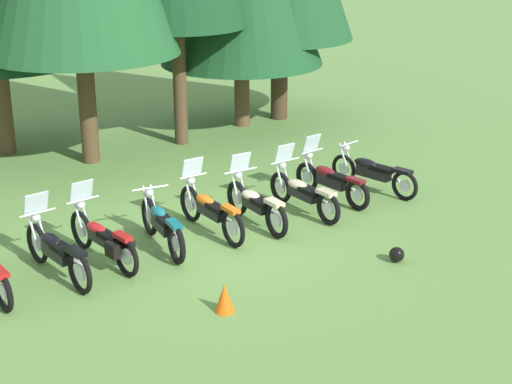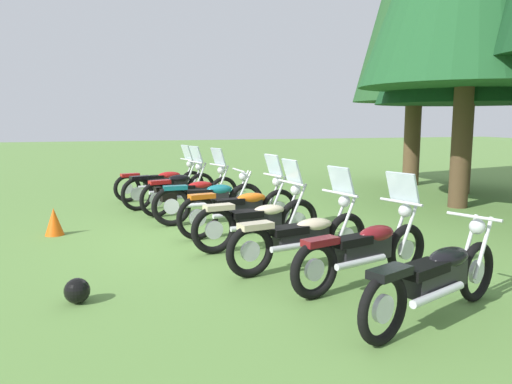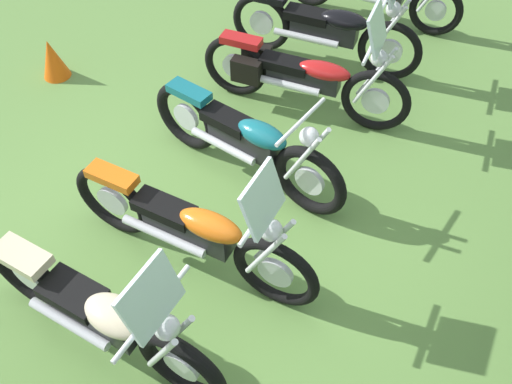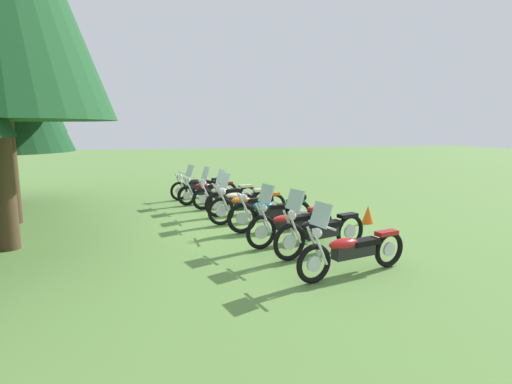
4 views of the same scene
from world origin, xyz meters
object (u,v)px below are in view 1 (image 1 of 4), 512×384
Objects in this scene: motorcycle_1 at (56,251)px; motorcycle_2 at (104,238)px; motorcycle_6 at (303,192)px; motorcycle_3 at (162,225)px; motorcycle_5 at (256,203)px; motorcycle_4 at (210,210)px; motorcycle_7 at (331,180)px; traffic_cone at (224,298)px; dropped_helmet at (397,255)px; motorcycle_8 at (373,172)px.

motorcycle_1 reaches higher than motorcycle_2.
motorcycle_2 reaches higher than motorcycle_6.
motorcycle_5 is (2.05, 0.36, -0.00)m from motorcycle_3.
motorcycle_4 reaches higher than motorcycle_1.
motorcycle_2 is at bearing 86.32° from motorcycle_7.
traffic_cone is (-0.88, -3.14, -0.25)m from motorcycle_4.
motorcycle_6 is at bearing -96.85° from motorcycle_2.
motorcycle_1 reaches higher than traffic_cone.
motorcycle_1 is at bearing 91.85° from motorcycle_5.
motorcycle_4 reaches higher than motorcycle_5.
motorcycle_2 is 4.45m from motorcycle_6.
motorcycle_3 is at bearing -93.93° from motorcycle_1.
dropped_helmet is (3.73, -2.24, -0.33)m from motorcycle_3.
traffic_cone is at bearing -179.34° from motorcycle_3.
motorcycle_2 reaches higher than dropped_helmet.
motorcycle_5 is at bearing 82.15° from motorcycle_8.
motorcycle_2 is 2.93m from traffic_cone.
motorcycle_1 is 4.17m from motorcycle_5.
motorcycle_4 reaches higher than motorcycle_3.
motorcycle_4 is 1.07× the size of motorcycle_7.
motorcycle_3 is 4.25m from motorcycle_7.
motorcycle_1 is 1.02× the size of motorcycle_8.
motorcycle_3 is 7.94× the size of dropped_helmet.
motorcycle_6 is (1.18, 0.25, -0.01)m from motorcycle_5.
motorcycle_4 is 3.27m from traffic_cone.
motorcycle_2 is 1.02× the size of motorcycle_8.
motorcycle_4 reaches higher than traffic_cone.
traffic_cone is at bearing 117.30° from motorcycle_7.
motorcycle_2 is at bearing 79.67° from motorcycle_8.
traffic_cone is at bearing 125.02° from motorcycle_6.
motorcycle_6 reaches higher than motorcycle_8.
traffic_cone is (1.34, -2.59, -0.23)m from motorcycle_2.
motorcycle_7 is 1.15m from motorcycle_8.
dropped_helmet is at bearing 133.41° from motorcycle_8.
motorcycle_8 is 4.60× the size of traffic_cone.
motorcycle_7 is at bearing 44.68° from traffic_cone.
motorcycle_4 is at bearing 83.81° from motorcycle_6.
motorcycle_3 is at bearing 87.24° from motorcycle_7.
motorcycle_2 is (0.89, 0.28, -0.02)m from motorcycle_1.
motorcycle_7 reaches higher than traffic_cone.
motorcycle_7 is 5.51m from traffic_cone.
motorcycle_6 is at bearing 100.09° from dropped_helmet.
motorcycle_3 is 4.37m from dropped_helmet.
motorcycle_3 is 1.13m from motorcycle_4.
motorcycle_6 is (2.15, 0.27, -0.03)m from motorcycle_4.
motorcycle_5 is at bearing 88.83° from motorcycle_6.
motorcycle_6 is at bearing -94.80° from motorcycle_4.
motorcycle_5 is 0.98× the size of motorcycle_6.
traffic_cone is (-5.06, -4.02, -0.21)m from motorcycle_8.
motorcycle_8 is at bearing -86.64° from motorcycle_6.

